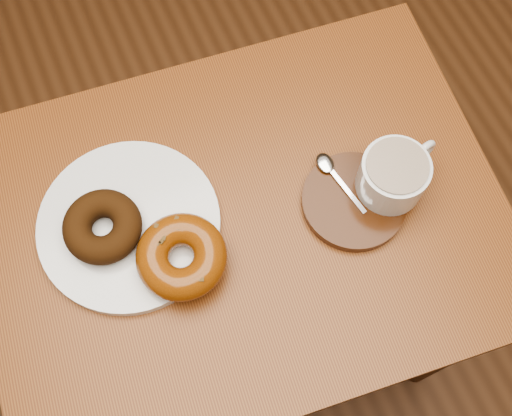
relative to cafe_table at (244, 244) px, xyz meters
name	(u,v)px	position (x,y,z in m)	size (l,w,h in m)	color
ground	(286,202)	(0.21, 0.24, -0.57)	(6.00, 6.00, 0.00)	#56321B
cafe_table	(244,244)	(0.00, 0.00, 0.00)	(0.78, 0.61, 0.68)	brown
donut_plate	(129,225)	(-0.15, 0.05, 0.12)	(0.25, 0.25, 0.02)	silver
donut_cinnamon	(102,227)	(-0.18, 0.05, 0.14)	(0.11, 0.11, 0.04)	#351C0A
donut_caramel	(181,257)	(-0.10, -0.03, 0.15)	(0.13, 0.13, 0.04)	brown
saucer	(354,201)	(0.15, -0.04, 0.12)	(0.15, 0.15, 0.02)	#361707
coffee_cup	(394,175)	(0.21, -0.04, 0.16)	(0.12, 0.09, 0.07)	silver
teaspoon	(329,168)	(0.14, 0.01, 0.13)	(0.03, 0.11, 0.01)	silver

